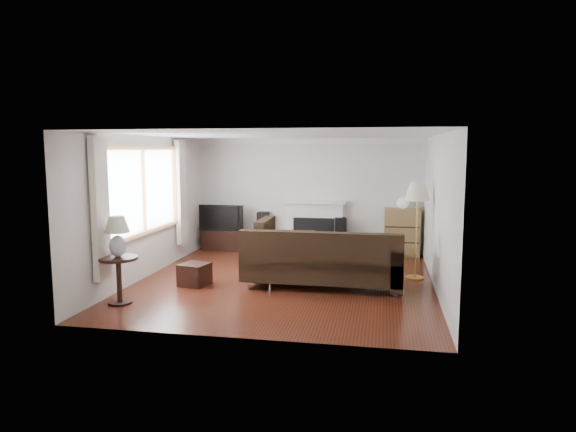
% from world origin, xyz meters
% --- Properties ---
extents(room, '(5.10, 5.60, 2.54)m').
position_xyz_m(room, '(0.00, 0.00, 1.25)').
color(room, '#4F1E11').
rests_on(room, ground).
extents(window, '(0.12, 2.74, 1.54)m').
position_xyz_m(window, '(-2.45, -0.20, 1.55)').
color(window, olive).
rests_on(window, room).
extents(curtain_near, '(0.10, 0.35, 2.10)m').
position_xyz_m(curtain_near, '(-2.40, -1.72, 1.40)').
color(curtain_near, silver).
rests_on(curtain_near, room).
extents(curtain_far, '(0.10, 0.35, 2.10)m').
position_xyz_m(curtain_far, '(-2.40, 1.32, 1.40)').
color(curtain_far, silver).
rests_on(curtain_far, room).
extents(fireplace, '(1.40, 0.26, 1.15)m').
position_xyz_m(fireplace, '(0.15, 2.64, 0.57)').
color(fireplace, white).
rests_on(fireplace, room).
extents(tv_stand, '(0.91, 0.41, 0.45)m').
position_xyz_m(tv_stand, '(-1.91, 2.50, 0.23)').
color(tv_stand, black).
rests_on(tv_stand, ground).
extents(television, '(1.01, 0.13, 0.58)m').
position_xyz_m(television, '(-1.91, 2.50, 0.75)').
color(television, black).
rests_on(television, tv_stand).
extents(speaker_left, '(0.26, 0.30, 0.88)m').
position_xyz_m(speaker_left, '(-0.99, 2.55, 0.44)').
color(speaker_left, black).
rests_on(speaker_left, ground).
extents(speaker_right, '(0.29, 0.32, 0.80)m').
position_xyz_m(speaker_right, '(0.74, 2.55, 0.40)').
color(speaker_right, black).
rests_on(speaker_right, ground).
extents(bookshelf, '(0.74, 0.35, 1.02)m').
position_xyz_m(bookshelf, '(2.05, 2.53, 0.51)').
color(bookshelf, olive).
rests_on(bookshelf, ground).
extents(globe_lamp, '(0.25, 0.25, 0.25)m').
position_xyz_m(globe_lamp, '(2.05, 2.53, 1.15)').
color(globe_lamp, white).
rests_on(globe_lamp, bookshelf).
extents(sectional_sofa, '(2.81, 2.06, 0.91)m').
position_xyz_m(sectional_sofa, '(0.67, -0.20, 0.45)').
color(sectional_sofa, black).
rests_on(sectional_sofa, ground).
extents(coffee_table, '(1.12, 0.87, 0.39)m').
position_xyz_m(coffee_table, '(0.75, 1.39, 0.19)').
color(coffee_table, '#A5804F').
rests_on(coffee_table, ground).
extents(footstool, '(0.52, 0.52, 0.37)m').
position_xyz_m(footstool, '(-1.44, -0.53, 0.18)').
color(footstool, black).
rests_on(footstool, ground).
extents(floor_lamp, '(0.46, 0.46, 1.70)m').
position_xyz_m(floor_lamp, '(2.22, 0.60, 0.85)').
color(floor_lamp, gold).
rests_on(floor_lamp, ground).
extents(side_table, '(0.56, 0.56, 0.70)m').
position_xyz_m(side_table, '(-2.15, -1.72, 0.35)').
color(side_table, black).
rests_on(side_table, ground).
extents(table_lamp, '(0.37, 0.37, 0.59)m').
position_xyz_m(table_lamp, '(-2.15, -1.72, 1.00)').
color(table_lamp, silver).
rests_on(table_lamp, side_table).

